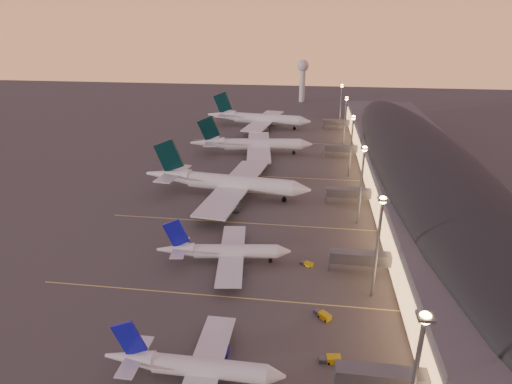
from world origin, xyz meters
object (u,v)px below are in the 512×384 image
Objects in this scene: airliner_narrow_north at (224,251)px; airliner_wide_near at (226,183)px; radar_tower at (303,74)px; baggage_tug_c at (307,264)px; airliner_narrow_south at (194,367)px; airliner_wide_far at (258,119)px; baggage_tug_b at (331,359)px; baggage_tug_d at (323,315)px; baggage_tug_a at (360,380)px; airliner_wide_mid at (252,144)px.

airliner_wide_near reaches higher than airliner_narrow_north.
radar_tower is 249.51m from baggage_tug_c.
airliner_narrow_north is at bearing -92.75° from radar_tower.
radar_tower reaches higher than airliner_narrow_north.
airliner_narrow_south is 0.52× the size of airliner_wide_far.
radar_tower is at bearing 86.67° from baggage_tug_b.
radar_tower is at bearing 83.90° from airliner_wide_far.
airliner_wide_near is 1.97× the size of radar_tower.
baggage_tug_c is at bearing 145.07° from baggage_tug_d.
airliner_wide_far is at bearing 98.11° from airliner_wide_near.
airliner_wide_near is at bearing -95.89° from radar_tower.
radar_tower reaches higher than baggage_tug_b.
airliner_wide_far is at bearing 94.43° from airliner_narrow_south.
airliner_narrow_south is 0.93× the size of airliner_narrow_north.
airliner_narrow_south is 46.73m from baggage_tug_c.
baggage_tug_d is at bearing -44.33° from airliner_narrow_north.
baggage_tug_d is (3.97, -21.14, 0.09)m from baggage_tug_c.
airliner_wide_far is 96.77m from radar_tower.
baggage_tug_a is at bearing -56.15° from airliner_narrow_north.
radar_tower is 7.45× the size of baggage_tug_b.
radar_tower is at bearing 75.24° from airliner_wide_mid.
baggage_tug_a is 40.15m from baggage_tug_c.
baggage_tug_b is at bearing -55.42° from baggage_tug_c.
airliner_narrow_north is at bearing -151.01° from baggage_tug_c.
baggage_tug_b is (15.78, -282.73, -21.30)m from radar_tower.
airliner_wide_far is 2.00× the size of radar_tower.
airliner_narrow_north is 8.57× the size of baggage_tug_a.
airliner_wide_far is 181.05m from baggage_tug_d.
baggage_tug_a reaches higher than baggage_tug_c.
radar_tower is 270.73m from baggage_tug_d.
airliner_wide_near is at bearing 93.53° from airliner_narrow_north.
baggage_tug_b and baggage_tug_d have the same top height.
baggage_tug_d is (-1.38, 13.23, -0.00)m from baggage_tug_b.
baggage_tug_c is (22.42, 1.28, -2.87)m from airliner_narrow_north.
airliner_narrow_south is at bearing -75.37° from airliner_wide_near.
baggage_tug_d reaches higher than baggage_tug_a.
baggage_tug_a is (41.82, -84.11, -4.74)m from airliner_wide_near.
radar_tower is at bearing 91.03° from airliner_wide_near.
baggage_tug_b is 1.06× the size of baggage_tug_d.
airliner_wide_near reaches higher than airliner_narrow_south.
airliner_wide_far is (-14.15, 198.27, 2.24)m from airliner_narrow_south.
airliner_wide_near is at bearing 138.20° from baggage_tug_a.
airliner_narrow_south is at bearing -89.00° from baggage_tug_c.
baggage_tug_a is 18.78m from baggage_tug_d.
airliner_narrow_south reaches higher than baggage_tug_c.
baggage_tug_c is (19.52, 42.37, -2.63)m from airliner_narrow_south.
baggage_tug_d is at bearing -55.07° from airliner_wide_near.
baggage_tug_b is at bearing -70.41° from airliner_wide_far.
airliner_narrow_south is 31.77m from baggage_tug_d.
baggage_tug_c is at bearing 65.61° from airliner_narrow_south.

